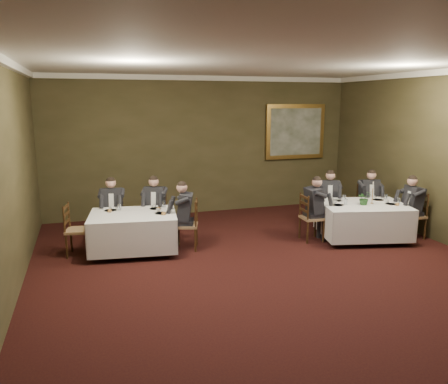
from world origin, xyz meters
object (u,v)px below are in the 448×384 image
table_main (363,218)px  diner_main_endleft (312,217)px  chair_sec_backright (156,225)px  chair_sec_backleft (114,227)px  chair_main_endright (412,225)px  candlestick (372,195)px  diner_sec_backright (156,214)px  chair_sec_endleft (78,240)px  chair_main_backleft (328,216)px  painting (295,132)px  diner_sec_backleft (113,216)px  chair_sec_endright (187,235)px  diner_main_endright (413,215)px  chair_main_backright (367,215)px  centerpiece (364,197)px  diner_sec_endright (187,224)px  chair_main_endleft (311,227)px  diner_main_backright (368,205)px  diner_main_backleft (328,206)px  table_second (133,229)px

table_main → diner_main_endleft: diner_main_endleft is taller
chair_sec_backright → chair_sec_backleft: bearing=14.0°
chair_main_endright → candlestick: 1.13m
diner_sec_backright → chair_sec_endleft: size_ratio=1.35×
table_main → candlestick: bearing=-5.5°
chair_main_backleft → painting: painting is taller
chair_main_endright → diner_sec_backleft: (-6.10, 1.80, 0.23)m
table_main → chair_sec_endright: size_ratio=2.01×
diner_main_endright → chair_sec_endleft: (-6.80, 1.05, -0.23)m
candlestick → chair_sec_backleft: bearing=163.2°
chair_main_backright → table_main: bearing=58.7°
diner_main_endleft → centerpiece: bearing=75.7°
chair_main_backright → diner_main_endright: (0.40, -1.02, 0.23)m
chair_main_backleft → painting: 2.88m
diner_main_endright → chair_sec_backright: bearing=77.3°
diner_sec_endright → chair_main_endleft: bearing=-78.1°
table_main → painting: 3.61m
diner_main_backright → diner_sec_backright: bearing=1.7°
chair_main_backleft → chair_sec_backleft: 4.81m
diner_main_backright → painting: (-0.66, 2.48, 1.55)m
diner_main_backright → diner_main_endleft: (-1.72, -0.50, 0.00)m
diner_main_backleft → chair_main_endleft: bearing=60.6°
diner_sec_backleft → diner_sec_endright: same height
diner_main_endleft → chair_sec_endleft: 4.71m
diner_sec_endright → chair_sec_endleft: diner_sec_endright is taller
table_main → chair_main_endright: bearing=-13.3°
diner_sec_backright → candlestick: (4.34, -1.44, 0.43)m
diner_main_endright → chair_sec_backright: (-5.21, 1.69, -0.23)m
diner_main_backleft → diner_sec_endright: same height
diner_sec_backleft → diner_sec_backright: size_ratio=1.00×
diner_main_endright → diner_sec_backright: size_ratio=1.00×
diner_sec_backleft → table_second: bearing=120.0°
table_main → diner_main_backright: bearing=48.7°
chair_sec_endleft → centerpiece: bearing=92.9°
diner_main_backleft → diner_sec_backleft: (-4.78, 0.57, 0.00)m
chair_sec_endright → chair_sec_endleft: bearing=99.7°
diner_sec_backleft → chair_main_endleft: bearing=171.9°
chair_sec_endleft → painting: 6.48m
chair_main_endright → diner_main_endright: bearing=90.0°
table_main → chair_main_backleft: (-0.25, 0.98, -0.17)m
table_main → chair_main_endright: size_ratio=2.01×
chair_main_backleft → chair_sec_backright: size_ratio=1.00×
chair_sec_endleft → table_main: bearing=93.5°
table_second → centerpiece: 4.74m
diner_sec_backright → diner_sec_endright: same height
diner_main_backright → diner_sec_endright: (-4.35, -0.24, 0.00)m
chair_main_backright → centerpiece: 1.25m
diner_main_endright → chair_sec_backleft: diner_main_endright is taller
diner_main_backleft → diner_main_endleft: same height
diner_main_endleft → chair_sec_backleft: bearing=-105.5°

